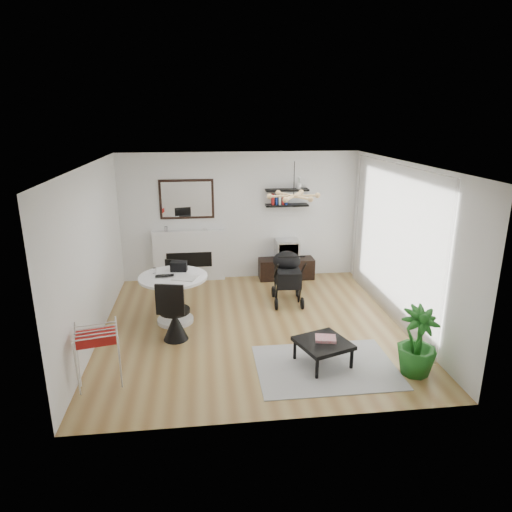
{
  "coord_description": "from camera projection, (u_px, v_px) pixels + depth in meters",
  "views": [
    {
      "loc": [
        -0.79,
        -6.96,
        3.4
      ],
      "look_at": [
        0.09,
        0.4,
        1.12
      ],
      "focal_mm": 32.0,
      "sensor_mm": 36.0,
      "label": 1
    }
  ],
  "objects": [
    {
      "name": "laptop",
      "position": [
        165.0,
        277.0,
        7.54
      ],
      "size": [
        0.32,
        0.22,
        0.02
      ],
      "primitive_type": "imported",
      "rotation": [
        0.0,
        0.0,
        0.07
      ],
      "color": "black",
      "rests_on": "dining_table"
    },
    {
      "name": "potted_plant",
      "position": [
        417.0,
        342.0,
        6.15
      ],
      "size": [
        0.62,
        0.62,
        0.96
      ],
      "primitive_type": "imported",
      "rotation": [
        0.0,
        0.0,
        0.16
      ],
      "color": "#1E631C",
      "rests_on": "floor"
    },
    {
      "name": "wall_back",
      "position": [
        240.0,
        217.0,
        9.67
      ],
      "size": [
        5.0,
        0.0,
        5.0
      ],
      "primitive_type": "plane",
      "rotation": [
        1.57,
        0.0,
        0.0
      ],
      "color": "white",
      "rests_on": "floor"
    },
    {
      "name": "crt_tv",
      "position": [
        287.0,
        249.0,
        9.77
      ],
      "size": [
        0.48,
        0.42,
        0.42
      ],
      "color": "silver",
      "rests_on": "tv_console"
    },
    {
      "name": "wall_left",
      "position": [
        92.0,
        255.0,
        7.01
      ],
      "size": [
        0.0,
        5.0,
        5.0
      ],
      "primitive_type": "plane",
      "rotation": [
        1.57,
        0.0,
        1.57
      ],
      "color": "white",
      "rests_on": "floor"
    },
    {
      "name": "sheer_curtain",
      "position": [
        392.0,
        242.0,
        7.76
      ],
      "size": [
        0.04,
        3.6,
        2.6
      ],
      "primitive_type": "cube",
      "color": "white",
      "rests_on": "wall_right"
    },
    {
      "name": "ceiling",
      "position": [
        253.0,
        164.0,
        6.9
      ],
      "size": [
        5.0,
        5.0,
        0.0
      ],
      "primitive_type": "plane",
      "color": "white",
      "rests_on": "wall_back"
    },
    {
      "name": "floor",
      "position": [
        253.0,
        326.0,
        7.69
      ],
      "size": [
        5.0,
        5.0,
        0.0
      ],
      "primitive_type": "plane",
      "color": "olive",
      "rests_on": "ground"
    },
    {
      "name": "dining_table",
      "position": [
        174.0,
        292.0,
        7.7
      ],
      "size": [
        1.15,
        1.15,
        0.84
      ],
      "color": "white",
      "rests_on": "floor"
    },
    {
      "name": "chair_near",
      "position": [
        175.0,
        321.0,
        7.14
      ],
      "size": [
        0.5,
        0.52,
        1.01
      ],
      "rotation": [
        0.0,
        0.0,
        2.92
      ],
      "color": "black",
      "rests_on": "floor"
    },
    {
      "name": "shelf_lower",
      "position": [
        287.0,
        205.0,
        9.58
      ],
      "size": [
        0.9,
        0.25,
        0.04
      ],
      "primitive_type": "cube",
      "color": "black",
      "rests_on": "wall_back"
    },
    {
      "name": "magazines",
      "position": [
        326.0,
        339.0,
        6.45
      ],
      "size": [
        0.33,
        0.28,
        0.04
      ],
      "primitive_type": "cube",
      "rotation": [
        0.0,
        0.0,
        -0.22
      ],
      "color": "#C43142",
      "rests_on": "coffee_table"
    },
    {
      "name": "fireplace",
      "position": [
        189.0,
        249.0,
        9.66
      ],
      "size": [
        1.5,
        0.17,
        2.16
      ],
      "color": "white",
      "rests_on": "floor"
    },
    {
      "name": "chair_far",
      "position": [
        172.0,
        291.0,
        8.5
      ],
      "size": [
        0.43,
        0.44,
        0.83
      ],
      "rotation": [
        0.0,
        0.0,
        -0.33
      ],
      "color": "black",
      "rests_on": "floor"
    },
    {
      "name": "wall_right",
      "position": [
        402.0,
        245.0,
        7.58
      ],
      "size": [
        0.0,
        5.0,
        5.0
      ],
      "primitive_type": "plane",
      "rotation": [
        1.57,
        0.0,
        -1.57
      ],
      "color": "white",
      "rests_on": "floor"
    },
    {
      "name": "shelf_upper",
      "position": [
        287.0,
        190.0,
        9.49
      ],
      "size": [
        0.9,
        0.25,
        0.04
      ],
      "primitive_type": "cube",
      "color": "black",
      "rests_on": "wall_back"
    },
    {
      "name": "rug",
      "position": [
        326.0,
        367.0,
        6.44
      ],
      "size": [
        1.95,
        1.41,
        0.01
      ],
      "primitive_type": "cube",
      "color": "#A8A8A8",
      "rests_on": "floor"
    },
    {
      "name": "tv_console",
      "position": [
        286.0,
        269.0,
        9.9
      ],
      "size": [
        1.18,
        0.41,
        0.44
      ],
      "primitive_type": "cube",
      "color": "black",
      "rests_on": "floor"
    },
    {
      "name": "newspaper",
      "position": [
        185.0,
        278.0,
        7.51
      ],
      "size": [
        0.46,
        0.42,
        0.01
      ],
      "primitive_type": "cube",
      "rotation": [
        0.0,
        0.0,
        -0.36
      ],
      "color": "white",
      "rests_on": "dining_table"
    },
    {
      "name": "drinking_glass",
      "position": [
        154.0,
        271.0,
        7.72
      ],
      "size": [
        0.06,
        0.06,
        0.1
      ],
      "primitive_type": "cylinder",
      "color": "white",
      "rests_on": "dining_table"
    },
    {
      "name": "pendant_lamp",
      "position": [
        294.0,
        196.0,
        7.42
      ],
      "size": [
        0.9,
        0.9,
        0.1
      ],
      "primitive_type": null,
      "color": "#DBB273",
      "rests_on": "ceiling"
    },
    {
      "name": "coffee_table",
      "position": [
        323.0,
        344.0,
        6.43
      ],
      "size": [
        0.86,
        0.86,
        0.35
      ],
      "rotation": [
        0.0,
        0.0,
        0.34
      ],
      "color": "black",
      "rests_on": "rug"
    },
    {
      "name": "stroller",
      "position": [
        287.0,
        279.0,
        8.6
      ],
      "size": [
        0.58,
        0.9,
        1.07
      ],
      "rotation": [
        0.0,
        0.0,
        -0.06
      ],
      "color": "black",
      "rests_on": "floor"
    },
    {
      "name": "drying_rack",
      "position": [
        98.0,
        357.0,
        5.85
      ],
      "size": [
        0.65,
        0.62,
        0.82
      ],
      "rotation": [
        0.0,
        0.0,
        0.21
      ],
      "color": "white",
      "rests_on": "floor"
    },
    {
      "name": "black_bag",
      "position": [
        179.0,
        266.0,
        7.84
      ],
      "size": [
        0.3,
        0.2,
        0.17
      ],
      "primitive_type": "cube",
      "rotation": [
        0.0,
        0.0,
        -0.13
      ],
      "color": "black",
      "rests_on": "dining_table"
    }
  ]
}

